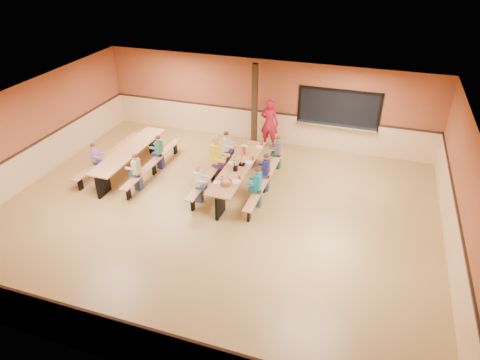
% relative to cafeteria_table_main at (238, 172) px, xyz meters
% --- Properties ---
extents(ground, '(12.00, 12.00, 0.00)m').
position_rel_cafeteria_table_main_xyz_m(ground, '(-0.18, -1.49, -0.53)').
color(ground, olive).
rests_on(ground, ground).
extents(room_envelope, '(12.04, 10.04, 3.02)m').
position_rel_cafeteria_table_main_xyz_m(room_envelope, '(-0.18, -1.49, 0.16)').
color(room_envelope, '#974B2C').
rests_on(room_envelope, ground).
extents(kitchen_pass_through, '(2.78, 0.28, 1.38)m').
position_rel_cafeteria_table_main_xyz_m(kitchen_pass_through, '(2.42, 3.47, 0.96)').
color(kitchen_pass_through, black).
rests_on(kitchen_pass_through, ground).
extents(structural_post, '(0.18, 0.18, 3.00)m').
position_rel_cafeteria_table_main_xyz_m(structural_post, '(-0.38, 2.91, 0.97)').
color(structural_post, black).
rests_on(structural_post, ground).
extents(cafeteria_table_main, '(1.91, 3.70, 0.74)m').
position_rel_cafeteria_table_main_xyz_m(cafeteria_table_main, '(0.00, 0.00, 0.00)').
color(cafeteria_table_main, '#AE6F45').
rests_on(cafeteria_table_main, ground).
extents(cafeteria_table_second, '(1.91, 3.70, 0.74)m').
position_rel_cafeteria_table_main_xyz_m(cafeteria_table_second, '(-3.65, -0.08, 0.00)').
color(cafeteria_table_second, '#AE6F45').
rests_on(cafeteria_table_second, ground).
extents(seated_child_white_left, '(0.34, 0.28, 1.15)m').
position_rel_cafeteria_table_main_xyz_m(seated_child_white_left, '(-0.83, -1.09, 0.05)').
color(seated_child_white_left, white).
rests_on(seated_child_white_left, ground).
extents(seated_adult_yellow, '(0.48, 0.39, 1.44)m').
position_rel_cafeteria_table_main_xyz_m(seated_adult_yellow, '(-0.83, 0.30, 0.19)').
color(seated_adult_yellow, yellow).
rests_on(seated_adult_yellow, ground).
extents(seated_child_grey_left, '(0.36, 0.29, 1.19)m').
position_rel_cafeteria_table_main_xyz_m(seated_child_grey_left, '(-0.83, 1.22, 0.07)').
color(seated_child_grey_left, silver).
rests_on(seated_child_grey_left, ground).
extents(seated_child_teal_right, '(0.37, 0.30, 1.22)m').
position_rel_cafeteria_table_main_xyz_m(seated_child_teal_right, '(0.82, -0.77, 0.08)').
color(seated_child_teal_right, '#0C7287').
rests_on(seated_child_teal_right, ground).
extents(seated_child_navy_right, '(0.37, 0.30, 1.20)m').
position_rel_cafeteria_table_main_xyz_m(seated_child_navy_right, '(0.82, 0.11, 0.07)').
color(seated_child_navy_right, '#1B1C4E').
rests_on(seated_child_navy_right, ground).
extents(seated_child_char_right, '(0.33, 0.27, 1.12)m').
position_rel_cafeteria_table_main_xyz_m(seated_child_char_right, '(0.82, 1.55, 0.04)').
color(seated_child_char_right, '#4A4D54').
rests_on(seated_child_char_right, ground).
extents(seated_child_purple_sec, '(0.32, 0.26, 1.11)m').
position_rel_cafeteria_table_main_xyz_m(seated_child_purple_sec, '(-4.47, -0.76, 0.03)').
color(seated_child_purple_sec, '#975F9A').
rests_on(seated_child_purple_sec, ground).
extents(seated_child_green_sec, '(0.34, 0.27, 1.14)m').
position_rel_cafeteria_table_main_xyz_m(seated_child_green_sec, '(-2.82, 0.37, 0.04)').
color(seated_child_green_sec, '#337D5A').
rests_on(seated_child_green_sec, ground).
extents(seated_child_tan_sec, '(0.35, 0.29, 1.17)m').
position_rel_cafeteria_table_main_xyz_m(seated_child_tan_sec, '(-2.82, -1.05, 0.06)').
color(seated_child_tan_sec, '#B0AE8E').
rests_on(seated_child_tan_sec, ground).
extents(standing_woman, '(0.67, 0.46, 1.77)m').
position_rel_cafeteria_table_main_xyz_m(standing_woman, '(0.14, 3.06, 0.36)').
color(standing_woman, '#AC1327').
rests_on(standing_woman, ground).
extents(punch_pitcher, '(0.16, 0.16, 0.22)m').
position_rel_cafeteria_table_main_xyz_m(punch_pitcher, '(-0.10, 0.80, 0.32)').
color(punch_pitcher, '#B41E18').
rests_on(punch_pitcher, cafeteria_table_main).
extents(chip_bowl, '(0.32, 0.32, 0.15)m').
position_rel_cafeteria_table_main_xyz_m(chip_bowl, '(0.02, -1.13, 0.29)').
color(chip_bowl, orange).
rests_on(chip_bowl, cafeteria_table_main).
extents(napkin_dispenser, '(0.10, 0.14, 0.13)m').
position_rel_cafeteria_table_main_xyz_m(napkin_dispenser, '(0.01, -0.30, 0.28)').
color(napkin_dispenser, black).
rests_on(napkin_dispenser, cafeteria_table_main).
extents(condiment_mustard, '(0.06, 0.06, 0.17)m').
position_rel_cafeteria_table_main_xyz_m(condiment_mustard, '(-0.08, -0.25, 0.30)').
color(condiment_mustard, yellow).
rests_on(condiment_mustard, cafeteria_table_main).
extents(condiment_ketchup, '(0.06, 0.06, 0.17)m').
position_rel_cafeteria_table_main_xyz_m(condiment_ketchup, '(-0.09, -0.12, 0.30)').
color(condiment_ketchup, '#B2140F').
rests_on(condiment_ketchup, cafeteria_table_main).
extents(table_paddle, '(0.16, 0.16, 0.56)m').
position_rel_cafeteria_table_main_xyz_m(table_paddle, '(0.09, 0.07, 0.35)').
color(table_paddle, black).
rests_on(table_paddle, cafeteria_table_main).
extents(place_settings, '(0.65, 3.30, 0.11)m').
position_rel_cafeteria_table_main_xyz_m(place_settings, '(0.00, 0.00, 0.27)').
color(place_settings, beige).
rests_on(place_settings, cafeteria_table_main).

